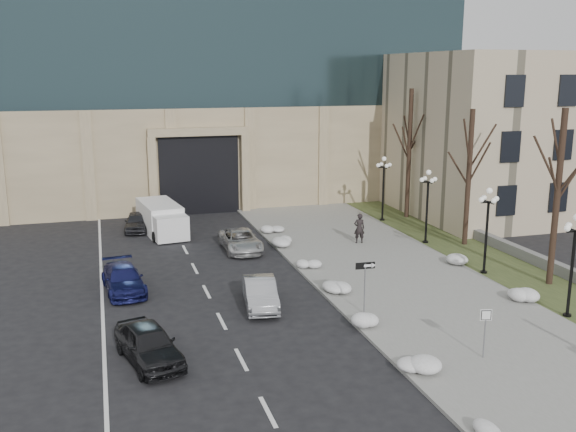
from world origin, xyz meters
name	(u,v)px	position (x,y,z in m)	size (l,w,h in m)	color
ground	(479,413)	(0.00, 0.00, 0.00)	(160.00, 160.00, 0.00)	black
sidewalk	(390,273)	(3.50, 14.00, 0.06)	(9.00, 40.00, 0.12)	gray
curb	(311,280)	(-1.00, 14.00, 0.07)	(0.30, 40.00, 0.14)	gray
grass_strip	(495,263)	(10.00, 14.00, 0.05)	(4.00, 40.00, 0.10)	#364221
stone_wall	(504,246)	(12.00, 16.00, 0.35)	(0.50, 30.00, 0.70)	slate
classical_building	(528,131)	(22.00, 27.98, 6.00)	(22.00, 18.12, 12.00)	tan
car_a	(149,344)	(-9.86, 6.80, 0.73)	(1.72, 4.27, 1.46)	black
car_b	(260,293)	(-4.43, 11.25, 0.67)	(1.42, 4.07, 1.34)	#A3A5AA
car_c	(123,279)	(-10.43, 15.19, 0.64)	(1.81, 4.44, 1.29)	navy
car_d	(241,241)	(-3.26, 20.85, 0.64)	(2.11, 4.58, 1.27)	silver
car_e	(137,222)	(-9.02, 27.77, 0.64)	(1.50, 3.73, 1.27)	#2F2F34
pedestrian	(359,228)	(4.20, 20.06, 1.07)	(0.69, 0.46, 1.90)	black
box_truck	(162,219)	(-7.43, 26.63, 0.96)	(2.99, 6.50, 1.99)	white
one_way_sign	(369,272)	(-0.11, 8.75, 2.08)	(0.94, 0.26, 2.52)	slate
keep_sign	(485,323)	(2.30, 3.34, 1.51)	(0.44, 0.14, 2.05)	slate
snow_clump_b	(419,366)	(-0.58, 3.02, 0.30)	(1.10, 1.60, 0.36)	silver
snow_clump_c	(369,326)	(-0.80, 6.95, 0.30)	(1.10, 1.60, 0.36)	silver
snow_clump_d	(338,290)	(-0.43, 11.61, 0.30)	(1.10, 1.60, 0.36)	silver
snow_clump_e	(306,263)	(-0.56, 16.27, 0.30)	(1.10, 1.60, 0.36)	silver
snow_clump_f	(283,242)	(-0.53, 21.02, 0.30)	(1.10, 1.60, 0.36)	silver
snow_clump_g	(271,229)	(-0.32, 24.55, 0.30)	(1.10, 1.60, 0.36)	silver
snow_clump_i	(522,295)	(7.77, 8.48, 0.30)	(1.10, 1.60, 0.36)	silver
snow_clump_j	(456,260)	(7.81, 14.48, 0.30)	(1.10, 1.60, 0.36)	silver
lamppost_a	(574,252)	(8.30, 6.00, 3.07)	(1.18, 1.18, 4.76)	black
lamppost_b	(487,219)	(8.30, 12.50, 3.07)	(1.18, 1.18, 4.76)	black
lamppost_c	(428,197)	(8.30, 19.00, 3.07)	(1.18, 1.18, 4.76)	black
lamppost_d	(383,180)	(8.30, 25.50, 3.07)	(1.18, 1.18, 4.76)	black
tree_near	(559,173)	(10.50, 10.00, 5.83)	(3.20, 3.20, 9.00)	black
tree_mid	(470,159)	(10.50, 18.00, 5.50)	(3.20, 3.20, 8.50)	black
tree_far	(410,135)	(10.50, 26.00, 6.15)	(3.20, 3.20, 9.50)	black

